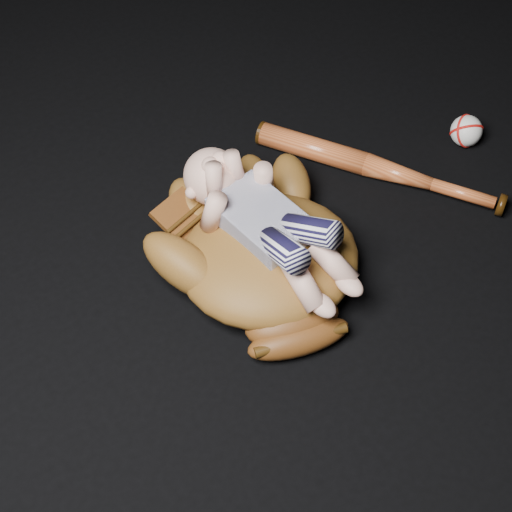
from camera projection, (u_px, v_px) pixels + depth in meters
name	position (u px, v px, depth m)	size (l,w,h in m)	color
baseball_glove	(269.00, 253.00, 1.36)	(0.40, 0.45, 0.14)	brown
newborn_baby	(274.00, 225.00, 1.32)	(0.18, 0.39, 0.16)	#E3A992
baseball_bat	(379.00, 168.00, 1.56)	(0.05, 0.51, 0.05)	#B14D22
baseball	(466.00, 131.00, 1.61)	(0.07, 0.07, 0.07)	white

